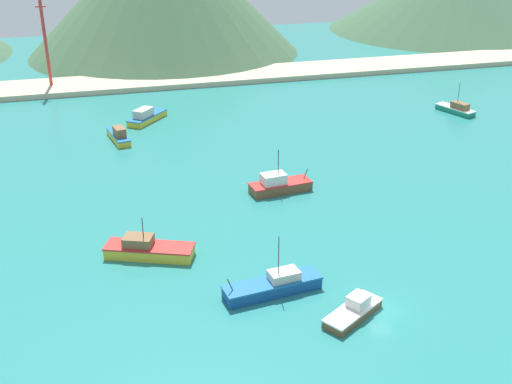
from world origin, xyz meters
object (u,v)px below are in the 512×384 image
at_px(fishing_boat_9, 274,285).
at_px(radio_tower, 45,39).
at_px(fishing_boat_0, 146,116).
at_px(fishing_boat_8, 119,136).
at_px(fishing_boat_4, 354,310).
at_px(fishing_boat_6, 148,249).
at_px(fishing_boat_5, 456,109).
at_px(fishing_boat_7, 279,185).

height_order(fishing_boat_9, radio_tower, radio_tower).
bearing_deg(fishing_boat_0, radio_tower, 121.97).
bearing_deg(fishing_boat_8, fishing_boat_9, -76.97).
height_order(fishing_boat_4, fishing_boat_6, fishing_boat_6).
distance_m(fishing_boat_0, fishing_boat_5, 63.12).
xyz_separation_m(fishing_boat_4, fishing_boat_7, (1.95, 31.84, 0.36)).
height_order(fishing_boat_5, fishing_boat_7, fishing_boat_7).
bearing_deg(fishing_boat_4, fishing_boat_5, 50.41).
distance_m(fishing_boat_7, fishing_boat_8, 35.91).
distance_m(fishing_boat_4, fishing_boat_7, 31.90).
relative_size(fishing_boat_7, fishing_boat_9, 0.84).
height_order(fishing_boat_0, fishing_boat_8, fishing_boat_0).
distance_m(fishing_boat_0, fishing_boat_4, 71.94).
bearing_deg(fishing_boat_7, fishing_boat_8, 126.22).
bearing_deg(fishing_boat_6, fishing_boat_7, 33.23).
height_order(fishing_boat_4, fishing_boat_9, fishing_boat_9).
relative_size(fishing_boat_8, fishing_boat_9, 0.82).
xyz_separation_m(fishing_boat_4, fishing_boat_5, (48.85, 59.08, 0.16)).
relative_size(fishing_boat_6, radio_tower, 0.49).
xyz_separation_m(fishing_boat_6, fishing_boat_8, (-0.21, 42.73, 0.02)).
bearing_deg(radio_tower, fishing_boat_7, -63.87).
relative_size(fishing_boat_4, fishing_boat_7, 0.80).
relative_size(fishing_boat_6, fishing_boat_9, 0.99).
bearing_deg(fishing_boat_5, fishing_boat_4, -129.59).
bearing_deg(fishing_boat_7, fishing_boat_9, -108.75).
xyz_separation_m(fishing_boat_0, fishing_boat_8, (-6.08, -9.92, -0.06)).
bearing_deg(fishing_boat_8, fishing_boat_7, -53.78).
height_order(fishing_boat_5, radio_tower, radio_tower).
distance_m(fishing_boat_5, fishing_boat_9, 76.52).
relative_size(fishing_boat_9, radio_tower, 0.50).
relative_size(fishing_boat_5, fishing_boat_6, 0.80).
height_order(fishing_boat_6, fishing_boat_9, fishing_boat_9).
relative_size(fishing_boat_6, fishing_boat_8, 1.20).
height_order(fishing_boat_0, radio_tower, radio_tower).
distance_m(fishing_boat_4, fishing_boat_9, 9.26).
height_order(fishing_boat_6, fishing_boat_7, fishing_boat_7).
xyz_separation_m(fishing_boat_7, fishing_boat_9, (-8.63, -25.42, -0.17)).
relative_size(fishing_boat_0, fishing_boat_8, 1.04).
xyz_separation_m(fishing_boat_7, radio_tower, (-33.55, 68.39, 10.58)).
relative_size(fishing_boat_0, fishing_boat_7, 1.01).
height_order(fishing_boat_8, radio_tower, radio_tower).
bearing_deg(fishing_boat_4, fishing_boat_6, 136.50).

